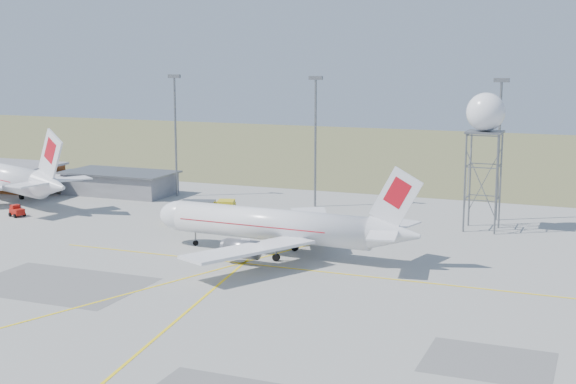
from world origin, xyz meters
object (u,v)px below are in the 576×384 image
at_px(airliner_main, 276,226).
at_px(baggage_tug, 17,212).
at_px(fire_truck, 207,212).
at_px(radar_tower, 484,154).

relative_size(airliner_main, baggage_tug, 13.29).
relative_size(fire_truck, baggage_tug, 3.50).
bearing_deg(baggage_tug, fire_truck, 32.66).
distance_m(airliner_main, fire_truck, 20.66).
relative_size(radar_tower, fire_truck, 2.09).
xyz_separation_m(airliner_main, radar_tower, (20.82, 23.29, 6.97)).
bearing_deg(fire_truck, radar_tower, -2.17).
height_order(airliner_main, radar_tower, radar_tower).
relative_size(radar_tower, baggage_tug, 7.30).
height_order(airliner_main, fire_truck, airliner_main).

